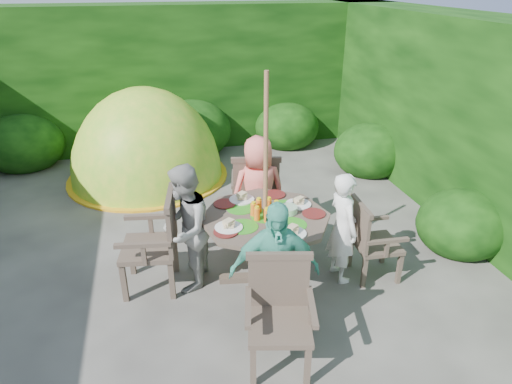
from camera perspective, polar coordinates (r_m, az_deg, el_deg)
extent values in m
plane|color=#43403C|center=(5.42, -10.56, -7.85)|extent=(60.00, 60.00, 0.00)
cube|color=black|center=(8.72, -12.98, 13.72)|extent=(9.00, 1.00, 2.50)
cube|color=black|center=(6.33, 27.58, 7.10)|extent=(1.00, 9.00, 2.50)
cylinder|color=#3F3329|center=(4.76, 1.11, -7.33)|extent=(0.13, 0.13, 0.73)
cube|color=#3F3329|center=(4.95, 1.08, -10.55)|extent=(0.97, 0.25, 0.06)
cube|color=#3F3329|center=(4.95, 1.08, -10.55)|extent=(0.25, 0.97, 0.06)
cylinder|color=#3F3329|center=(4.56, 1.15, -3.27)|extent=(1.51, 1.51, 0.04)
cylinder|color=#2D9D1A|center=(4.37, -1.67, -4.33)|extent=(0.30, 0.30, 0.00)
cylinder|color=#2D9D1A|center=(4.41, 4.45, -4.07)|extent=(0.30, 0.30, 0.00)
cylinder|color=#2D9D1A|center=(4.70, -1.93, -2.00)|extent=(0.30, 0.30, 0.00)
cylinder|color=#2D9D1A|center=(4.75, 3.75, -1.79)|extent=(0.30, 0.30, 0.00)
cylinder|color=#2D9D1A|center=(4.55, 1.16, -3.01)|extent=(0.30, 0.30, 0.00)
cylinder|color=white|center=(4.78, 5.32, -1.51)|extent=(0.27, 0.27, 0.01)
cylinder|color=white|center=(4.86, -1.79, -0.94)|extent=(0.27, 0.27, 0.01)
cylinder|color=white|center=(4.34, -3.44, -4.44)|extent=(0.27, 0.27, 0.01)
cylinder|color=white|center=(4.25, 4.54, -5.17)|extent=(0.27, 0.27, 0.01)
cylinder|color=#A8160B|center=(4.62, 7.24, -2.67)|extent=(0.24, 0.24, 0.01)
cylinder|color=#A8160B|center=(4.98, 2.36, -0.30)|extent=(0.24, 0.24, 0.01)
cylinder|color=#A8160B|center=(4.78, -3.94, -1.46)|extent=(0.24, 0.24, 0.01)
cylinder|color=#A8160B|center=(4.28, -3.78, -4.97)|extent=(0.24, 0.24, 0.01)
cylinder|color=#A8160B|center=(4.16, 3.90, -5.90)|extent=(0.24, 0.24, 0.01)
cylinder|color=green|center=(4.61, 4.01, -2.20)|extent=(0.19, 0.19, 0.06)
cylinder|color=brown|center=(4.40, 1.19, 0.75)|extent=(0.05, 0.05, 2.20)
cube|color=#3F3329|center=(4.99, 14.80, -6.31)|extent=(0.47, 0.48, 0.04)
cube|color=#3F3329|center=(5.03, 17.49, -9.06)|extent=(0.05, 0.05, 0.37)
cube|color=#3F3329|center=(5.32, 15.64, -6.77)|extent=(0.05, 0.05, 0.37)
cube|color=#3F3329|center=(4.88, 13.36, -9.71)|extent=(0.05, 0.05, 0.37)
cube|color=#3F3329|center=(5.17, 11.70, -7.30)|extent=(0.05, 0.05, 0.37)
cube|color=#3F3329|center=(4.79, 12.79, -4.19)|extent=(0.06, 0.46, 0.44)
cube|color=#3F3329|center=(4.73, 16.16, -5.91)|extent=(0.44, 0.07, 0.04)
cube|color=#3F3329|center=(5.09, 13.98, -3.28)|extent=(0.44, 0.07, 0.04)
cube|color=#3F3329|center=(4.75, -13.28, -6.85)|extent=(0.60, 0.62, 0.05)
cube|color=#3F3329|center=(5.11, -15.29, -7.71)|extent=(0.06, 0.06, 0.44)
cube|color=#3F3329|center=(4.73, -16.18, -10.77)|extent=(0.06, 0.06, 0.44)
cube|color=#3F3329|center=(5.04, -10.06, -7.61)|extent=(0.06, 0.06, 0.44)
cube|color=#3F3329|center=(4.66, -10.48, -10.73)|extent=(0.06, 0.06, 0.44)
cube|color=#3F3329|center=(4.58, -10.50, -3.77)|extent=(0.12, 0.55, 0.53)
cube|color=#3F3329|center=(4.88, -13.13, -3.03)|extent=(0.53, 0.13, 0.04)
cube|color=#3F3329|center=(4.41, -14.00, -6.44)|extent=(0.53, 0.13, 0.04)
cube|color=#3F3329|center=(5.74, -0.05, -0.21)|extent=(0.64, 0.62, 0.05)
cube|color=#3F3329|center=(6.06, 2.07, -1.19)|extent=(0.06, 0.06, 0.44)
cube|color=#3F3329|center=(6.05, -2.29, -1.25)|extent=(0.06, 0.06, 0.44)
cube|color=#3F3329|center=(5.66, 2.36, -3.29)|extent=(0.06, 0.06, 0.44)
cube|color=#3F3329|center=(5.64, -2.32, -3.36)|extent=(0.06, 0.06, 0.44)
cube|color=#3F3329|center=(5.40, 0.03, 1.33)|extent=(0.54, 0.15, 0.52)
cube|color=#3F3329|center=(5.67, 2.70, 1.73)|extent=(0.16, 0.52, 0.04)
cube|color=#3F3329|center=(5.65, -2.81, 1.67)|extent=(0.16, 0.52, 0.04)
cube|color=#3F3329|center=(3.80, 2.97, -16.37)|extent=(0.60, 0.58, 0.05)
cube|color=#3F3329|center=(3.79, -0.36, -20.93)|extent=(0.06, 0.06, 0.40)
cube|color=#3F3329|center=(3.81, 6.47, -20.78)|extent=(0.06, 0.06, 0.40)
cube|color=#3F3329|center=(4.09, -0.36, -16.62)|extent=(0.06, 0.06, 0.40)
cube|color=#3F3329|center=(4.11, 5.81, -16.52)|extent=(0.06, 0.06, 0.40)
cube|color=#3F3329|center=(3.81, 2.87, -11.14)|extent=(0.50, 0.15, 0.48)
cube|color=#3F3329|center=(3.67, -0.99, -14.16)|extent=(0.15, 0.48, 0.04)
cube|color=#3F3329|center=(3.69, 7.03, -14.04)|extent=(0.15, 0.48, 0.04)
imported|color=white|center=(4.77, 10.77, -4.38)|extent=(0.34, 0.47, 1.20)
imported|color=#A1A09C|center=(4.60, -8.85, -4.54)|extent=(0.67, 0.76, 1.33)
imported|color=#FF7669|center=(5.31, 0.28, 0.09)|extent=(0.66, 0.45, 1.33)
imported|color=#51BEA2|center=(3.93, 2.33, -9.97)|extent=(0.81, 0.42, 1.33)
ellipsoid|color=#77CF27|center=(7.55, -13.22, 1.88)|extent=(2.78, 2.78, 2.87)
ellipsoid|color=black|center=(6.84, -14.44, -0.84)|extent=(0.88, 0.58, 0.99)
cylinder|color=#F6A919|center=(7.55, -13.24, 2.00)|extent=(2.51, 2.51, 0.03)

